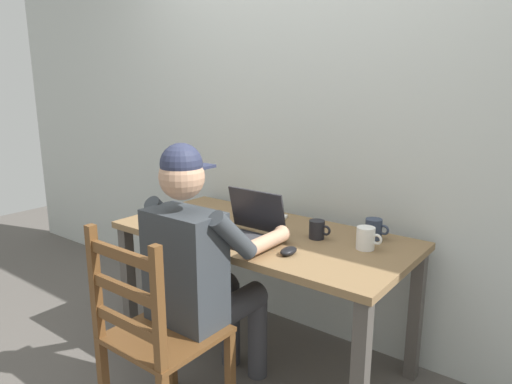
{
  "coord_description": "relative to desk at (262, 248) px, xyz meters",
  "views": [
    {
      "loc": [
        1.36,
        -1.83,
        1.48
      ],
      "look_at": [
        -0.0,
        -0.05,
        0.94
      ],
      "focal_mm": 32.43,
      "sensor_mm": 36.0,
      "label": 1
    }
  ],
  "objects": [
    {
      "name": "seated_person",
      "position": [
        -0.0,
        -0.45,
        0.05
      ],
      "size": [
        0.5,
        0.6,
        1.24
      ],
      "color": "#33383D",
      "rests_on": "ground"
    },
    {
      "name": "book_stack_main",
      "position": [
        -0.16,
        0.16,
        0.12
      ],
      "size": [
        0.18,
        0.14,
        0.06
      ],
      "color": "#38844C",
      "rests_on": "desk"
    },
    {
      "name": "coffee_mug_spare",
      "position": [
        0.28,
        0.08,
        0.14
      ],
      "size": [
        0.12,
        0.08,
        0.09
      ],
      "color": "black",
      "rests_on": "desk"
    },
    {
      "name": "paper_pile_back_corner",
      "position": [
        -0.23,
        0.24,
        0.1
      ],
      "size": [
        0.25,
        0.22,
        0.01
      ],
      "primitive_type": "cube",
      "rotation": [
        0.0,
        0.0,
        -0.23
      ],
      "color": "silver",
      "rests_on": "desk"
    },
    {
      "name": "wooden_chair",
      "position": [
        -0.0,
        -0.73,
        -0.18
      ],
      "size": [
        0.42,
        0.42,
        0.94
      ],
      "color": "brown",
      "rests_on": "ground"
    },
    {
      "name": "desk",
      "position": [
        0.0,
        0.0,
        0.0
      ],
      "size": [
        1.54,
        0.74,
        0.72
      ],
      "color": "olive",
      "rests_on": "ground"
    },
    {
      "name": "back_wall",
      "position": [
        0.0,
        0.45,
        0.67
      ],
      "size": [
        6.0,
        0.04,
        2.6
      ],
      "color": "beige",
      "rests_on": "ground"
    },
    {
      "name": "ground_plane",
      "position": [
        0.0,
        0.0,
        -0.63
      ],
      "size": [
        8.0,
        8.0,
        0.0
      ],
      "primitive_type": "plane",
      "color": "#56514C"
    },
    {
      "name": "coffee_mug_dark",
      "position": [
        0.51,
        0.24,
        0.14
      ],
      "size": [
        0.12,
        0.08,
        0.1
      ],
      "color": "#2D384C",
      "rests_on": "desk"
    },
    {
      "name": "laptop",
      "position": [
        -0.0,
        -0.13,
        0.14
      ],
      "size": [
        0.33,
        0.28,
        0.23
      ],
      "color": "#232328",
      "rests_on": "desk"
    },
    {
      "name": "paper_pile_near_laptop",
      "position": [
        -0.12,
        0.19,
        0.1
      ],
      "size": [
        0.26,
        0.22,
        0.02
      ],
      "primitive_type": "cube",
      "rotation": [
        0.0,
        0.0,
        0.33
      ],
      "color": "white",
      "rests_on": "desk"
    },
    {
      "name": "coffee_mug_white",
      "position": [
        0.54,
        0.09,
        0.14
      ],
      "size": [
        0.12,
        0.09,
        0.1
      ],
      "color": "white",
      "rests_on": "desk"
    },
    {
      "name": "computer_mouse",
      "position": [
        0.29,
        -0.19,
        0.11
      ],
      "size": [
        0.06,
        0.1,
        0.03
      ],
      "primitive_type": "ellipsoid",
      "color": "black",
      "rests_on": "desk"
    },
    {
      "name": "landscape_photo_print",
      "position": [
        -0.35,
        -0.1,
        0.09
      ],
      "size": [
        0.14,
        0.11,
        0.0
      ],
      "primitive_type": "cube",
      "rotation": [
        0.0,
        0.0,
        0.14
      ],
      "color": "#7A4293",
      "rests_on": "desk"
    }
  ]
}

